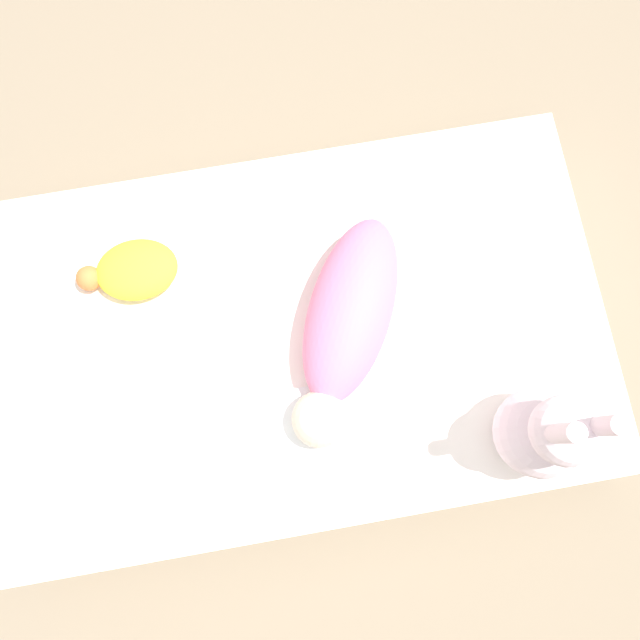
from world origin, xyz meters
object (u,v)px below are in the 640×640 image
object	(u,v)px
swaddled_baby	(346,325)
turtle_plush	(132,271)
pillow	(112,451)
bunny_plush	(547,432)

from	to	relation	value
swaddled_baby	turtle_plush	world-z (taller)	swaddled_baby
pillow	bunny_plush	bearing A→B (deg)	172.65
turtle_plush	pillow	bearing A→B (deg)	78.38
swaddled_baby	pillow	bearing A→B (deg)	-45.69
pillow	swaddled_baby	bearing A→B (deg)	-161.36
swaddled_baby	turtle_plush	xyz separation A→B (m)	(0.41, -0.19, -0.03)
bunny_plush	turtle_plush	distance (m)	0.87
swaddled_baby	turtle_plush	distance (m)	0.46
pillow	turtle_plush	bearing A→B (deg)	-101.62
swaddled_baby	turtle_plush	size ratio (longest dim) A/B	2.21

